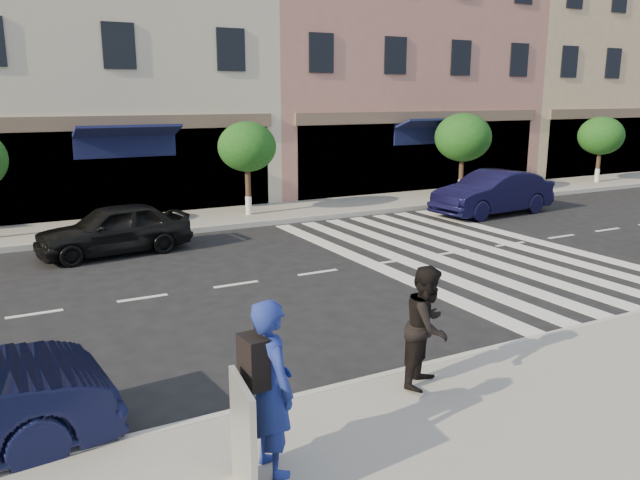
{
  "coord_description": "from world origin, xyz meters",
  "views": [
    {
      "loc": [
        -4.47,
        -8.25,
        3.98
      ],
      "look_at": [
        0.77,
        1.59,
        1.4
      ],
      "focal_mm": 35.0,
      "sensor_mm": 36.0,
      "label": 1
    }
  ],
  "objects_px": {
    "photographer": "(271,387)",
    "poster_board": "(244,443)",
    "car_far_mid": "(114,229)",
    "car_far_right": "(493,193)",
    "walker": "(428,326)"
  },
  "relations": [
    {
      "from": "photographer",
      "to": "poster_board",
      "type": "distance_m",
      "value": 0.63
    },
    {
      "from": "photographer",
      "to": "car_far_mid",
      "type": "height_order",
      "value": "photographer"
    },
    {
      "from": "car_far_right",
      "to": "photographer",
      "type": "bearing_deg",
      "value": -55.61
    },
    {
      "from": "poster_board",
      "to": "walker",
      "type": "bearing_deg",
      "value": 27.76
    },
    {
      "from": "car_far_mid",
      "to": "photographer",
      "type": "bearing_deg",
      "value": -8.63
    },
    {
      "from": "walker",
      "to": "poster_board",
      "type": "distance_m",
      "value": 3.31
    },
    {
      "from": "photographer",
      "to": "car_far_right",
      "type": "xyz_separation_m",
      "value": [
        12.83,
        10.46,
        -0.34
      ]
    },
    {
      "from": "poster_board",
      "to": "car_far_right",
      "type": "bearing_deg",
      "value": 46.02
    },
    {
      "from": "walker",
      "to": "car_far_mid",
      "type": "distance_m",
      "value": 10.27
    },
    {
      "from": "walker",
      "to": "car_far_right",
      "type": "bearing_deg",
      "value": 9.51
    },
    {
      "from": "car_far_mid",
      "to": "car_far_right",
      "type": "distance_m",
      "value": 12.48
    },
    {
      "from": "walker",
      "to": "poster_board",
      "type": "bearing_deg",
      "value": 167.01
    },
    {
      "from": "poster_board",
      "to": "photographer",
      "type": "bearing_deg",
      "value": 43.39
    },
    {
      "from": "walker",
      "to": "car_far_right",
      "type": "distance_m",
      "value": 13.99
    },
    {
      "from": "photographer",
      "to": "walker",
      "type": "xyz_separation_m",
      "value": [
        2.66,
        0.86,
        -0.11
      ]
    }
  ]
}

